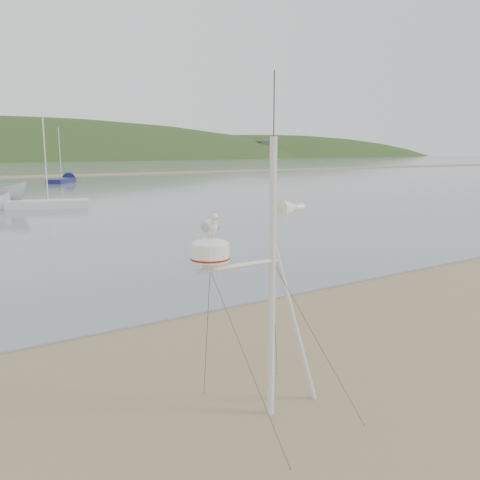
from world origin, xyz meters
TOP-DOWN VIEW (x-y plane):
  - ground at (0.00, 0.00)m, footprint 560.00×560.00m
  - mast_rig at (1.25, -0.49)m, footprint 2.09×2.23m
  - sailboat_white_near at (3.38, 28.61)m, footprint 6.74×3.40m
  - sailboat_blue_far at (13.51, 55.37)m, footprint 5.22×6.54m

SIDE VIEW (x-z plane):
  - ground at x=0.00m, z-range 0.00..0.00m
  - sailboat_blue_far at x=13.51m, z-range -3.08..3.68m
  - sailboat_white_near at x=3.38m, z-range -2.97..3.57m
  - mast_rig at x=1.25m, z-range -1.22..3.49m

